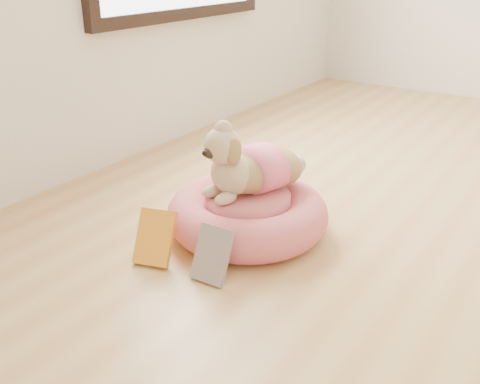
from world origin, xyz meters
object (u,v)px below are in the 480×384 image
Objects in this scene: book_yellow at (155,238)px; book_white at (212,254)px; dog at (249,153)px; pet_bed at (247,214)px.

book_white is at bearing -12.47° from book_yellow.
book_white is at bearing -56.79° from dog.
book_yellow is at bearing -112.84° from pet_bed.
book_yellow reaches higher than book_white.
pet_bed is at bearing -46.63° from dog.
book_white is (0.09, -0.35, -0.22)m from dog.
dog reaches higher than pet_bed.
dog is (-0.01, 0.03, 0.23)m from pet_bed.
pet_bed is at bearing 49.63° from book_yellow.
dog is at bearing 114.71° from pet_bed.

